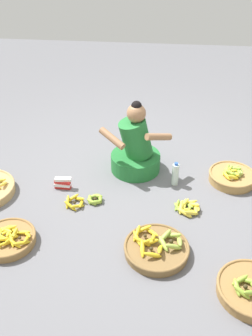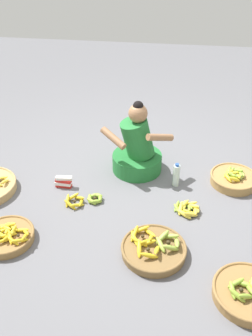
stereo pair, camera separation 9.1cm
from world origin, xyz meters
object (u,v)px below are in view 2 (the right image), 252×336
object	(u,v)px
banana_basket_mid_left	(154,249)
loose_bananas_front_left	(187,209)
banana_basket_front_center	(7,236)
banana_basket_near_vendor	(234,178)
water_bottle	(176,175)
packet_carton_stack	(64,182)
banana_basket_back_right	(249,293)
vendor_woman_front	(137,149)
loose_bananas_front_right	(86,200)

from	to	relation	value
banana_basket_mid_left	loose_bananas_front_left	size ratio (longest dim) A/B	2.07
banana_basket_front_center	banana_basket_mid_left	bearing A→B (deg)	1.52
banana_basket_near_vendor	banana_basket_mid_left	distance (m)	1.28
water_bottle	packet_carton_stack	size ratio (longest dim) A/B	1.47
banana_basket_mid_left	packet_carton_stack	world-z (taller)	banana_basket_mid_left
banana_basket_near_vendor	banana_basket_back_right	bearing A→B (deg)	-91.06
vendor_woman_front	loose_bananas_front_right	xyz separation A→B (m)	(-0.42, -0.61, -0.22)
banana_basket_near_vendor	packet_carton_stack	world-z (taller)	banana_basket_near_vendor
banana_basket_near_vendor	loose_bananas_front_left	distance (m)	0.69
banana_basket_front_center	water_bottle	xyz separation A→B (m)	(1.37, 0.97, 0.07)
banana_basket_back_right	banana_basket_mid_left	world-z (taller)	banana_basket_back_right
banana_basket_front_center	packet_carton_stack	world-z (taller)	banana_basket_front_center
banana_basket_back_right	banana_basket_mid_left	bearing A→B (deg)	154.89
banana_basket_near_vendor	loose_bananas_front_left	bearing A→B (deg)	-132.48
banana_basket_back_right	banana_basket_front_center	bearing A→B (deg)	171.27
banana_basket_back_right	loose_bananas_front_right	bearing A→B (deg)	147.74
banana_basket_back_right	banana_basket_near_vendor	bearing A→B (deg)	88.94
vendor_woman_front	packet_carton_stack	xyz separation A→B (m)	(-0.69, -0.41, -0.19)
banana_basket_back_right	water_bottle	world-z (taller)	water_bottle
vendor_woman_front	banana_basket_mid_left	world-z (taller)	vendor_woman_front
banana_basket_back_right	water_bottle	bearing A→B (deg)	113.56
banana_basket_mid_left	loose_bananas_front_right	bearing A→B (deg)	141.47
banana_basket_back_right	packet_carton_stack	size ratio (longest dim) A/B	2.97
banana_basket_near_vendor	water_bottle	bearing A→B (deg)	-169.12
packet_carton_stack	loose_bananas_front_left	bearing A→B (deg)	-9.55
banana_basket_near_vendor	packet_carton_stack	size ratio (longest dim) A/B	2.72
banana_basket_back_right	water_bottle	xyz separation A→B (m)	(-0.55, 1.27, 0.07)
banana_basket_front_center	banana_basket_near_vendor	bearing A→B (deg)	29.09
vendor_woman_front	packet_carton_stack	size ratio (longest dim) A/B	4.53
loose_bananas_front_left	water_bottle	world-z (taller)	water_bottle
banana_basket_front_center	loose_bananas_front_left	bearing A→B (deg)	21.28
banana_basket_mid_left	banana_basket_front_center	world-z (taller)	banana_basket_mid_left
vendor_woman_front	banana_basket_front_center	distance (m)	1.54
banana_basket_mid_left	loose_bananas_front_left	distance (m)	0.61
banana_basket_back_right	banana_basket_front_center	distance (m)	1.94
banana_basket_near_vendor	banana_basket_mid_left	bearing A→B (deg)	-124.57
loose_bananas_front_left	banana_basket_back_right	bearing A→B (deg)	-63.38
banana_basket_mid_left	banana_basket_front_center	xyz separation A→B (m)	(-1.22, -0.03, 0.00)
loose_bananas_front_left	banana_basket_mid_left	bearing A→B (deg)	-115.59
packet_carton_stack	banana_basket_front_center	bearing A→B (deg)	-108.59
banana_basket_back_right	banana_basket_front_center	world-z (taller)	banana_basket_back_right
loose_bananas_front_right	packet_carton_stack	world-z (taller)	packet_carton_stack
vendor_woman_front	water_bottle	distance (m)	0.49
banana_basket_back_right	loose_bananas_front_right	world-z (taller)	banana_basket_back_right
vendor_woman_front	packet_carton_stack	world-z (taller)	vendor_woman_front
vendor_woman_front	loose_bananas_front_left	world-z (taller)	vendor_woman_front
banana_basket_mid_left	water_bottle	size ratio (longest dim) A/B	2.07
banana_basket_near_vendor	loose_bananas_front_left	size ratio (longest dim) A/B	1.84
banana_basket_front_center	water_bottle	distance (m)	1.68
banana_basket_mid_left	packet_carton_stack	distance (m)	1.22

